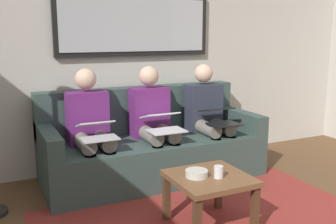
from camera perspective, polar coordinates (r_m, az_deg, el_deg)
The scene contains 12 objects.
wall_rear at distance 4.30m, azimuth -5.25°, elevation 9.35°, with size 6.00×0.12×2.60m, color beige.
couch at distance 4.01m, azimuth -2.58°, elevation -5.10°, with size 2.20×0.90×0.90m.
framed_mirror at distance 4.21m, azimuth -4.85°, elevation 12.73°, with size 1.72×0.05×0.66m.
coffee_table at distance 2.96m, azimuth 6.16°, elevation -10.56°, with size 0.56×0.56×0.41m.
cup at distance 2.89m, azimuth 7.55°, elevation -8.77°, with size 0.07×0.07×0.09m, color silver.
bowl at distance 2.90m, azimuth 4.24°, elevation -9.04°, with size 0.17×0.17×0.05m, color beige.
person_left at distance 4.16m, azimuth 5.89°, elevation -0.31°, with size 0.38×0.58×1.14m.
laptop_black at distance 3.96m, azimuth 7.70°, elevation -0.58°, with size 0.30×0.38×0.16m.
person_middle at distance 3.87m, azimuth -2.22°, elevation -1.14°, with size 0.38×0.58×1.14m.
laptop_white at distance 3.66m, azimuth -0.77°, elevation -1.47°, with size 0.34×0.39×0.16m.
person_right at distance 3.67m, azimuth -11.43°, elevation -2.04°, with size 0.38×0.58×1.14m.
laptop_silver at distance 3.44m, azimuth -10.43°, elevation -2.65°, with size 0.32×0.33×0.15m.
Camera 1 is at (1.49, 1.43, 1.44)m, focal length 41.19 mm.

